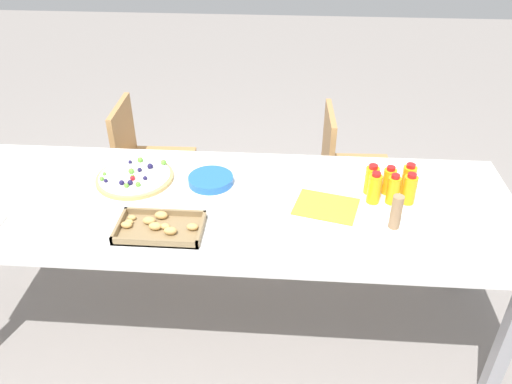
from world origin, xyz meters
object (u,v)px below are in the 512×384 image
at_px(chair_near_right, 146,158).
at_px(snack_tray, 159,227).
at_px(juice_bottle_5, 374,188).
at_px(juice_bottle_0, 408,179).
at_px(juice_bottle_4, 393,190).
at_px(party_table, 227,212).
at_px(juice_bottle_3, 409,189).
at_px(plate_stack, 211,180).
at_px(fruit_pizza, 135,177).
at_px(juice_bottle_1, 389,181).
at_px(chair_near_left, 347,166).
at_px(paper_folder, 326,206).
at_px(cardboard_tube, 396,212).
at_px(juice_bottle_2, 372,180).

distance_m(chair_near_right, snack_tray, 1.06).
bearing_deg(juice_bottle_5, snack_tray, 16.76).
relative_size(chair_near_right, juice_bottle_0, 5.72).
xyz_separation_m(chair_near_right, juice_bottle_4, (-1.29, 0.71, 0.30)).
bearing_deg(party_table, chair_near_right, -52.27).
xyz_separation_m(juice_bottle_3, plate_stack, (0.87, -0.09, -0.05)).
distance_m(juice_bottle_4, plate_stack, 0.81).
bearing_deg(fruit_pizza, juice_bottle_1, 178.66).
height_order(chair_near_left, paper_folder, chair_near_left).
distance_m(juice_bottle_4, fruit_pizza, 1.16).
relative_size(juice_bottle_3, plate_stack, 0.70).
bearing_deg(juice_bottle_1, cardboard_tube, 87.62).
bearing_deg(juice_bottle_3, fruit_pizza, -4.56).
height_order(chair_near_left, juice_bottle_2, juice_bottle_2).
height_order(juice_bottle_2, juice_bottle_3, juice_bottle_3).
xyz_separation_m(party_table, fruit_pizza, (0.45, -0.14, 0.07)).
xyz_separation_m(fruit_pizza, plate_stack, (-0.35, 0.01, 0.00)).
height_order(chair_near_left, snack_tray, chair_near_left).
distance_m(party_table, plate_stack, 0.18).
distance_m(juice_bottle_0, juice_bottle_2, 0.16).
bearing_deg(fruit_pizza, juice_bottle_3, 175.44).
bearing_deg(juice_bottle_1, paper_folder, 25.66).
bearing_deg(juice_bottle_4, snack_tray, 15.48).
relative_size(party_table, juice_bottle_2, 17.88).
distance_m(cardboard_tube, paper_folder, 0.30).
distance_m(fruit_pizza, cardboard_tube, 1.17).
xyz_separation_m(chair_near_right, plate_stack, (-0.49, 0.61, 0.25)).
xyz_separation_m(juice_bottle_3, juice_bottle_4, (0.07, 0.01, -0.00)).
xyz_separation_m(juice_bottle_3, snack_tray, (1.02, 0.27, -0.05)).
relative_size(juice_bottle_4, fruit_pizza, 0.39).
bearing_deg(fruit_pizza, chair_near_right, -77.50).
xyz_separation_m(party_table, juice_bottle_1, (-0.70, -0.12, 0.12)).
bearing_deg(juice_bottle_5, juice_bottle_1, -133.70).
bearing_deg(chair_near_left, juice_bottle_4, 7.11).
bearing_deg(juice_bottle_4, juice_bottle_3, -175.32).
relative_size(party_table, plate_stack, 12.20).
relative_size(chair_near_left, paper_folder, 3.19).
xyz_separation_m(juice_bottle_3, juice_bottle_5, (0.15, 0.01, 0.00)).
height_order(juice_bottle_3, juice_bottle_4, juice_bottle_3).
relative_size(juice_bottle_2, snack_tray, 0.41).
bearing_deg(chair_near_right, snack_tray, 17.55).
xyz_separation_m(juice_bottle_1, fruit_pizza, (1.15, -0.03, -0.05)).
relative_size(chair_near_left, juice_bottle_0, 5.72).
xyz_separation_m(fruit_pizza, paper_folder, (-0.87, 0.16, -0.01)).
height_order(chair_near_right, juice_bottle_2, juice_bottle_2).
height_order(party_table, plate_stack, plate_stack).
bearing_deg(juice_bottle_3, plate_stack, -5.99).
distance_m(snack_tray, cardboard_tube, 0.94).
xyz_separation_m(party_table, snack_tray, (0.24, 0.23, 0.07)).
bearing_deg(chair_near_left, juice_bottle_1, 7.63).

